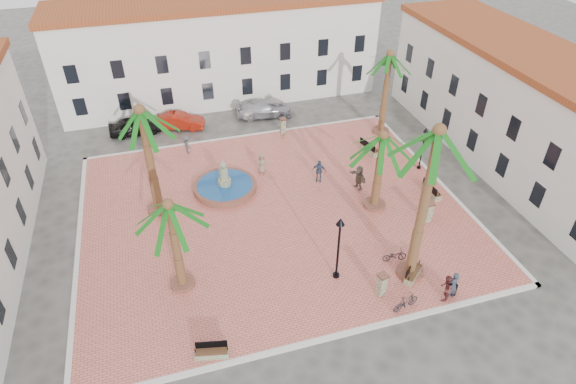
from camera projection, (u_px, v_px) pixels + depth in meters
name	position (u px, v px, depth m)	size (l,w,h in m)	color
ground	(274.00, 213.00, 33.74)	(120.00, 120.00, 0.00)	#56544F
plaza	(274.00, 212.00, 33.69)	(26.00, 22.00, 0.15)	#E16B5D
kerb_n	(241.00, 137.00, 42.18)	(26.30, 0.30, 0.16)	silver
kerb_s	(329.00, 338.00, 25.20)	(26.30, 0.30, 0.16)	silver
kerb_e	(439.00, 181.00, 36.67)	(0.30, 22.30, 0.16)	silver
kerb_w	(78.00, 248.00, 30.71)	(0.30, 22.30, 0.16)	silver
building_north	(219.00, 50.00, 46.34)	(30.40, 7.40, 9.50)	white
building_east	(516.00, 106.00, 37.19)	(7.40, 26.40, 9.00)	white
fountain	(225.00, 186.00, 35.54)	(4.67, 4.67, 2.41)	brown
palm_nw	(142.00, 123.00, 29.73)	(5.34, 5.34, 8.11)	brown
palm_sw	(170.00, 216.00, 25.07)	(4.63, 4.63, 6.23)	brown
palm_s	(436.00, 148.00, 23.63)	(5.19, 5.19, 10.10)	brown
palm_e	(382.00, 146.00, 31.21)	(5.11, 5.11, 6.09)	brown
palm_ne	(389.00, 63.00, 39.01)	(4.79, 4.79, 7.44)	brown
bench_s	(212.00, 353.00, 24.10)	(1.77, 0.86, 0.90)	gray
bench_se	(413.00, 274.00, 28.47)	(1.65, 1.49, 0.90)	gray
bench_e	(431.00, 191.00, 35.06)	(0.65, 1.90, 0.99)	gray
bench_ne	(369.00, 149.00, 39.80)	(1.11, 2.07, 1.05)	gray
lamppost_s	(339.00, 238.00, 26.85)	(0.49, 0.49, 4.47)	black
lamppost_e	(424.00, 141.00, 36.60)	(0.39, 0.39, 3.59)	black
bollard_se	(382.00, 284.00, 27.08)	(0.66, 0.66, 1.53)	gray
bollard_n	(283.00, 126.00, 42.05)	(0.54, 0.54, 1.47)	gray
bollard_e	(429.00, 212.00, 32.35)	(0.55, 0.55, 1.51)	gray
litter_bin	(454.00, 290.00, 27.32)	(0.37, 0.37, 0.72)	black
cyclist_a	(453.00, 286.00, 26.77)	(0.70, 0.46, 1.91)	#2D3544
bicycle_a	(395.00, 255.00, 29.50)	(0.53, 1.52, 0.80)	black
cyclist_b	(446.00, 288.00, 26.74)	(0.84, 0.66, 1.74)	maroon
bicycle_b	(406.00, 302.00, 26.39)	(0.48, 1.70, 1.02)	black
pedestrian_fountain_a	(262.00, 163.00, 37.07)	(0.80, 0.52, 1.65)	#8C745D
pedestrian_fountain_b	(319.00, 171.00, 36.13)	(1.04, 0.43, 1.78)	#344864
pedestrian_north	(187.00, 144.00, 39.43)	(1.02, 0.58, 1.57)	#454549
pedestrian_east	(359.00, 177.00, 35.34)	(1.76, 0.56, 1.90)	#665B4E
car_black	(135.00, 126.00, 42.37)	(1.80, 4.47, 1.52)	black
car_red	(180.00, 121.00, 43.16)	(1.50, 4.31, 1.42)	#A11C0C
car_silver	(264.00, 109.00, 45.06)	(2.10, 5.16, 1.50)	#AFAEB7
car_white	(262.00, 107.00, 45.54)	(2.24, 4.85, 1.35)	silver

